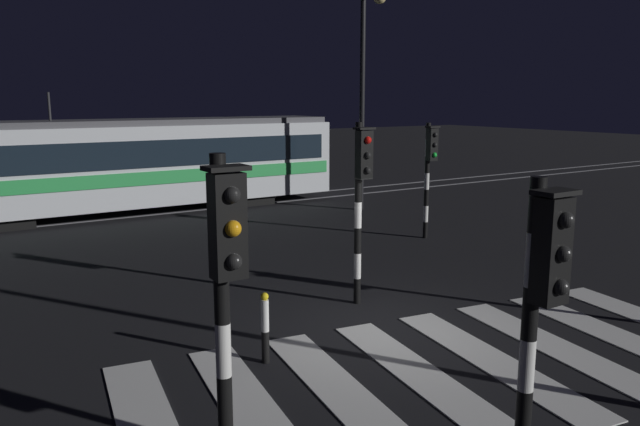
{
  "coord_description": "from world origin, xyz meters",
  "views": [
    {
      "loc": [
        -6.37,
        -8.1,
        3.98
      ],
      "look_at": [
        1.03,
        3.54,
        1.4
      ],
      "focal_mm": 34.69,
      "sensor_mm": 36.0,
      "label": 1
    }
  ],
  "objects": [
    {
      "name": "crosswalk_zebra",
      "position": [
        0.0,
        -1.91,
        0.01
      ],
      "size": [
        10.19,
        5.63,
        0.02
      ],
      "color": "silver",
      "rests_on": "ground"
    },
    {
      "name": "traffic_light_corner_far_right",
      "position": [
        5.52,
        4.86,
        2.17
      ],
      "size": [
        0.36,
        0.42,
        3.29
      ],
      "color": "black",
      "rests_on": "ground"
    },
    {
      "name": "traffic_light_median_centre",
      "position": [
        0.49,
        1.24,
        2.33
      ],
      "size": [
        0.36,
        0.42,
        3.53
      ],
      "color": "black",
      "rests_on": "ground"
    },
    {
      "name": "ground_plane",
      "position": [
        0.0,
        0.0,
        0.0
      ],
      "size": [
        120.0,
        120.0,
        0.0
      ],
      "primitive_type": "plane",
      "color": "black"
    },
    {
      "name": "traffic_light_corner_near_left",
      "position": [
        -4.31,
        -3.33,
        2.32
      ],
      "size": [
        0.36,
        0.42,
        3.52
      ],
      "color": "black",
      "rests_on": "ground"
    },
    {
      "name": "bollard_island_edge",
      "position": [
        -2.32,
        -0.18,
        0.56
      ],
      "size": [
        0.12,
        0.12,
        1.11
      ],
      "color": "black",
      "rests_on": "ground"
    },
    {
      "name": "rail_near",
      "position": [
        0.0,
        12.63,
        0.01
      ],
      "size": [
        80.0,
        0.12,
        0.03
      ],
      "primitive_type": "cube",
      "color": "#59595E",
      "rests_on": "ground"
    },
    {
      "name": "traffic_light_kerb_mid_left",
      "position": [
        -2.1,
        -4.87,
        2.2
      ],
      "size": [
        0.36,
        0.42,
        3.33
      ],
      "color": "black",
      "rests_on": "ground"
    },
    {
      "name": "rail_far",
      "position": [
        0.0,
        14.07,
        0.01
      ],
      "size": [
        80.0,
        0.12,
        0.03
      ],
      "primitive_type": "cube",
      "color": "#59595E",
      "rests_on": "ground"
    },
    {
      "name": "street_lamp_trackside_right",
      "position": [
        6.64,
        9.38,
        4.7
      ],
      "size": [
        0.44,
        1.21,
        7.44
      ],
      "color": "black",
      "rests_on": "ground"
    },
    {
      "name": "tram",
      "position": [
        -0.68,
        13.35,
        1.75
      ],
      "size": [
        15.34,
        2.58,
        4.15
      ],
      "color": "silver",
      "rests_on": "ground"
    }
  ]
}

